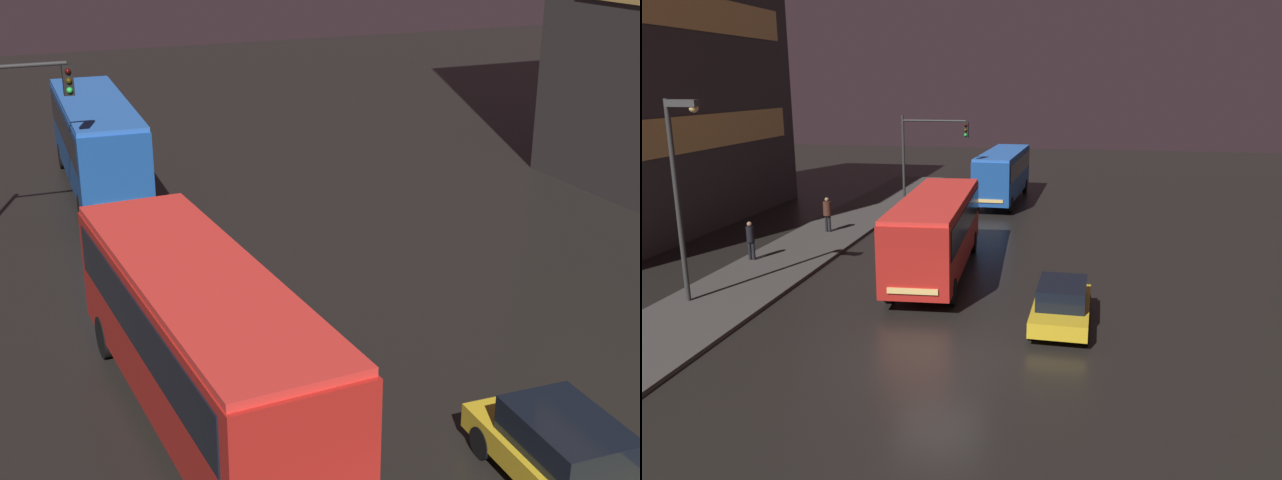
% 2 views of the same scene
% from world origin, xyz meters
% --- Properties ---
extents(bus_near, '(3.12, 10.25, 3.33)m').
position_xyz_m(bus_near, '(-1.87, 8.13, 2.05)').
color(bus_near, '#AD1E19').
rests_on(bus_near, ground).
extents(bus_far, '(2.78, 10.19, 3.39)m').
position_xyz_m(bus_far, '(-1.05, 25.05, 2.09)').
color(bus_far, '#194793').
rests_on(bus_far, ground).
extents(car_taxi, '(1.99, 4.28, 1.48)m').
position_xyz_m(car_taxi, '(3.45, 3.31, 0.75)').
color(car_taxi, gold).
rests_on(car_taxi, ground).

